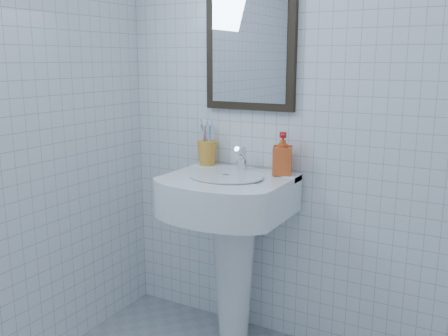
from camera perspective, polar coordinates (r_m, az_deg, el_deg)
The scene contains 6 objects.
wall_back at distance 2.51m, azimuth 10.39°, elevation 6.43°, with size 2.20×0.02×2.50m, color white.
washbasin at distance 2.60m, azimuth 0.86°, elevation -7.19°, with size 0.61×0.45×0.94m.
faucet at distance 2.60m, azimuth 2.05°, elevation 0.90°, with size 0.05×0.12×0.13m.
toothbrush_cup at distance 2.73m, azimuth -1.95°, elevation 1.74°, with size 0.11×0.11×0.13m, color orange, non-canonical shape.
soap_dispenser at distance 2.51m, azimuth 6.70°, elevation 1.64°, with size 0.09×0.10×0.21m, color red.
wall_mirror at distance 2.62m, azimuth 2.98°, elevation 13.41°, with size 0.50×0.04×0.62m.
Camera 1 is at (0.81, -1.17, 1.50)m, focal length 40.00 mm.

